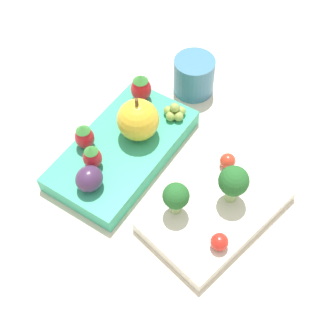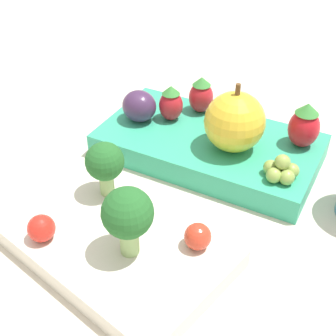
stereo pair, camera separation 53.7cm
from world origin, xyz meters
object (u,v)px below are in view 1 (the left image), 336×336
object	(u,v)px
grape_cluster	(175,112)
bento_box_fruit	(122,151)
broccoli_floret_0	(234,182)
strawberry_1	(84,136)
plum	(89,179)
drinking_cup	(194,76)
strawberry_2	(92,157)
bento_box_savoury	(218,208)
cherry_tomato_1	(228,161)
broccoli_floret_1	(176,197)
apple	(138,120)
cherry_tomato_0	(219,242)
strawberry_0	(141,88)

from	to	relation	value
grape_cluster	bento_box_fruit	bearing A→B (deg)	-16.15
broccoli_floret_0	strawberry_1	xyz separation A→B (m)	(0.06, -0.21, -0.01)
plum	drinking_cup	world-z (taller)	same
plum	broccoli_floret_0	bearing A→B (deg)	123.20
broccoli_floret_0	strawberry_2	bearing A→B (deg)	-67.09
bento_box_savoury	cherry_tomato_1	size ratio (longest dim) A/B	9.39
strawberry_2	plum	xyz separation A→B (m)	(0.03, 0.02, -0.00)
broccoli_floret_1	plum	bearing A→B (deg)	-68.80
broccoli_floret_0	grape_cluster	xyz separation A→B (m)	(-0.07, -0.14, -0.02)
apple	plum	xyz separation A→B (m)	(0.11, 0.01, -0.01)
broccoli_floret_1	strawberry_2	world-z (taller)	broccoli_floret_1
bento_box_fruit	plum	distance (m)	0.08
strawberry_2	grape_cluster	bearing A→B (deg)	166.88
strawberry_1	drinking_cup	world-z (taller)	strawberry_1
cherry_tomato_1	drinking_cup	size ratio (longest dim) A/B	0.34
cherry_tomato_1	drinking_cup	xyz separation A→B (m)	(-0.11, -0.13, 0.00)
cherry_tomato_0	apple	bearing A→B (deg)	-111.37
strawberry_1	drinking_cup	xyz separation A→B (m)	(-0.20, 0.04, -0.02)
plum	strawberry_1	bearing A→B (deg)	-131.53
broccoli_floret_1	strawberry_0	distance (m)	0.20
broccoli_floret_0	cherry_tomato_0	bearing A→B (deg)	21.90
drinking_cup	plum	bearing A→B (deg)	2.68
bento_box_fruit	strawberry_1	xyz separation A→B (m)	(0.03, -0.04, 0.03)
strawberry_0	strawberry_1	xyz separation A→B (m)	(0.12, -0.00, -0.00)
bento_box_fruit	cherry_tomato_0	size ratio (longest dim) A/B	10.39
broccoli_floret_1	drinking_cup	size ratio (longest dim) A/B	0.82
strawberry_2	drinking_cup	size ratio (longest dim) A/B	0.62
bento_box_savoury	grape_cluster	xyz separation A→B (m)	(-0.08, -0.14, 0.03)
bento_box_savoury	cherry_tomato_0	size ratio (longest dim) A/B	9.06
bento_box_savoury	apple	world-z (taller)	apple
cherry_tomato_1	apple	world-z (taller)	apple
plum	apple	bearing A→B (deg)	-176.24
cherry_tomato_0	strawberry_0	distance (m)	0.27
strawberry_0	grape_cluster	bearing A→B (deg)	92.58
apple	grape_cluster	size ratio (longest dim) A/B	2.12
grape_cluster	strawberry_2	bearing A→B (deg)	-13.12
cherry_tomato_1	strawberry_1	world-z (taller)	strawberry_1
plum	cherry_tomato_1	bearing A→B (deg)	139.52
cherry_tomato_1	strawberry_2	size ratio (longest dim) A/B	0.55
plum	bento_box_fruit	bearing A→B (deg)	-169.99
bento_box_fruit	strawberry_0	xyz separation A→B (m)	(-0.09, -0.03, 0.04)
cherry_tomato_1	grape_cluster	size ratio (longest dim) A/B	0.66
broccoli_floret_1	apple	distance (m)	0.13
broccoli_floret_0	cherry_tomato_1	world-z (taller)	broccoli_floret_0
strawberry_1	strawberry_2	world-z (taller)	strawberry_1
apple	strawberry_0	xyz separation A→B (m)	(-0.06, -0.04, -0.01)
broccoli_floret_1	strawberry_0	bearing A→B (deg)	-127.71
strawberry_1	grape_cluster	size ratio (longest dim) A/B	1.26
bento_box_savoury	cherry_tomato_0	distance (m)	0.06
apple	broccoli_floret_0	bearing A→B (deg)	87.53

